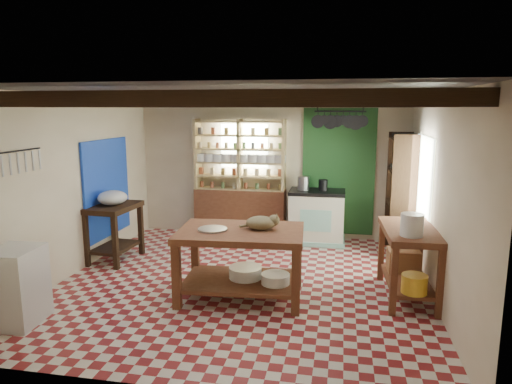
% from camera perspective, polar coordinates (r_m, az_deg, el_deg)
% --- Properties ---
extents(floor, '(5.00, 5.00, 0.02)m').
position_cam_1_polar(floor, '(6.49, -1.71, -11.31)').
color(floor, maroon).
rests_on(floor, ground).
extents(ceiling, '(5.00, 5.00, 0.02)m').
position_cam_1_polar(ceiling, '(6.03, -1.85, 12.39)').
color(ceiling, '#4B4B50').
rests_on(ceiling, wall_back).
extents(wall_back, '(5.00, 0.04, 2.60)m').
position_cam_1_polar(wall_back, '(8.55, 1.86, 3.09)').
color(wall_back, beige).
rests_on(wall_back, floor).
extents(wall_front, '(5.00, 0.04, 2.60)m').
position_cam_1_polar(wall_front, '(3.79, -10.07, -6.53)').
color(wall_front, beige).
rests_on(wall_front, floor).
extents(wall_left, '(0.04, 5.00, 2.60)m').
position_cam_1_polar(wall_left, '(7.09, -21.90, 0.81)').
color(wall_left, beige).
rests_on(wall_left, floor).
extents(wall_right, '(0.04, 5.00, 2.60)m').
position_cam_1_polar(wall_right, '(6.10, 21.81, -0.66)').
color(wall_right, beige).
rests_on(wall_right, floor).
extents(ceiling_beams, '(5.00, 3.80, 0.15)m').
position_cam_1_polar(ceiling_beams, '(6.03, -1.85, 11.25)').
color(ceiling_beams, black).
rests_on(ceiling_beams, ceiling).
extents(blue_wall_patch, '(0.04, 1.40, 1.60)m').
position_cam_1_polar(blue_wall_patch, '(7.87, -18.12, 0.46)').
color(blue_wall_patch, blue).
rests_on(blue_wall_patch, wall_left).
extents(green_wall_patch, '(1.30, 0.04, 2.30)m').
position_cam_1_polar(green_wall_patch, '(8.43, 10.26, 2.48)').
color(green_wall_patch, '#1F4E22').
rests_on(green_wall_patch, wall_back).
extents(window_back, '(0.90, 0.02, 0.80)m').
position_cam_1_polar(window_back, '(8.58, -1.46, 5.80)').
color(window_back, silver).
rests_on(window_back, wall_back).
extents(window_right, '(0.02, 1.30, 1.20)m').
position_cam_1_polar(window_right, '(7.05, 20.20, 1.69)').
color(window_right, silver).
rests_on(window_right, wall_right).
extents(utensil_rail, '(0.06, 0.90, 0.28)m').
position_cam_1_polar(utensil_rail, '(6.03, -27.84, 3.38)').
color(utensil_rail, black).
rests_on(utensil_rail, wall_left).
extents(pot_rack, '(0.86, 0.12, 0.36)m').
position_cam_1_polar(pot_rack, '(7.93, 10.44, 8.73)').
color(pot_rack, black).
rests_on(pot_rack, ceiling).
extents(shelving_unit, '(1.70, 0.34, 2.20)m').
position_cam_1_polar(shelving_unit, '(8.50, -2.01, 1.68)').
color(shelving_unit, tan).
rests_on(shelving_unit, floor).
extents(tall_rack, '(0.40, 0.86, 2.00)m').
position_cam_1_polar(tall_rack, '(7.87, 17.66, -0.26)').
color(tall_rack, black).
rests_on(tall_rack, floor).
extents(work_table, '(1.64, 1.15, 0.89)m').
position_cam_1_polar(work_table, '(5.89, -1.89, -8.92)').
color(work_table, brown).
rests_on(work_table, floor).
extents(stove, '(0.98, 0.66, 0.96)m').
position_cam_1_polar(stove, '(8.27, 7.58, -3.05)').
color(stove, beige).
rests_on(stove, floor).
extents(prep_table, '(0.67, 0.93, 0.90)m').
position_cam_1_polar(prep_table, '(7.59, -17.27, -4.87)').
color(prep_table, black).
rests_on(prep_table, floor).
extents(white_cabinet, '(0.53, 0.62, 0.87)m').
position_cam_1_polar(white_cabinet, '(5.85, -27.73, -10.38)').
color(white_cabinet, silver).
rests_on(white_cabinet, floor).
extents(right_counter, '(0.69, 1.30, 0.91)m').
position_cam_1_polar(right_counter, '(6.18, 18.46, -8.40)').
color(right_counter, brown).
rests_on(right_counter, floor).
extents(cat, '(0.44, 0.37, 0.17)m').
position_cam_1_polar(cat, '(5.75, 0.62, -3.87)').
color(cat, '#8D7C52').
rests_on(cat, work_table).
extents(steel_tray, '(0.40, 0.40, 0.02)m').
position_cam_1_polar(steel_tray, '(5.77, -5.45, -4.65)').
color(steel_tray, '#94959B').
rests_on(steel_tray, work_table).
extents(basin_large, '(0.45, 0.45, 0.15)m').
position_cam_1_polar(basin_large, '(5.97, -1.33, -10.00)').
color(basin_large, silver).
rests_on(basin_large, work_table).
extents(basin_small, '(0.38, 0.38, 0.13)m').
position_cam_1_polar(basin_small, '(5.80, 2.44, -10.78)').
color(basin_small, silver).
rests_on(basin_small, work_table).
extents(kettle_left, '(0.21, 0.21, 0.24)m').
position_cam_1_polar(kettle_left, '(8.17, 5.93, 1.11)').
color(kettle_left, '#94959B').
rests_on(kettle_left, stove).
extents(kettle_right, '(0.15, 0.15, 0.19)m').
position_cam_1_polar(kettle_right, '(8.15, 8.38, 0.85)').
color(kettle_right, black).
rests_on(kettle_right, stove).
extents(enamel_bowl, '(0.49, 0.49, 0.23)m').
position_cam_1_polar(enamel_bowl, '(7.47, -17.50, -0.68)').
color(enamel_bowl, silver).
rests_on(enamel_bowl, prep_table).
extents(white_bucket, '(0.28, 0.28, 0.27)m').
position_cam_1_polar(white_bucket, '(5.68, 18.92, -3.91)').
color(white_bucket, silver).
rests_on(white_bucket, right_counter).
extents(wicker_basket, '(0.43, 0.35, 0.29)m').
position_cam_1_polar(wicker_basket, '(6.49, 17.96, -8.13)').
color(wicker_basket, '#A06840').
rests_on(wicker_basket, right_counter).
extents(yellow_tub, '(0.31, 0.31, 0.22)m').
position_cam_1_polar(yellow_tub, '(5.80, 19.18, -10.79)').
color(yellow_tub, gold).
rests_on(yellow_tub, right_counter).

